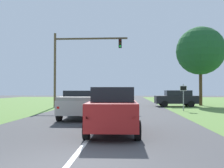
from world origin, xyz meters
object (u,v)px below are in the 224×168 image
at_px(red_suv_near, 113,109).
at_px(pickup_truck_lead, 81,104).
at_px(crossing_suv_far, 176,98).
at_px(oak_tree_right, 200,51).
at_px(traffic_light, 74,58).
at_px(keep_moving_sign, 183,94).

relative_size(red_suv_near, pickup_truck_lead, 0.96).
distance_m(pickup_truck_lead, crossing_suv_far, 14.52).
relative_size(oak_tree_right, crossing_suv_far, 2.03).
distance_m(traffic_light, oak_tree_right, 14.69).
xyz_separation_m(red_suv_near, traffic_light, (-4.93, 14.95, 4.09)).
height_order(red_suv_near, oak_tree_right, oak_tree_right).
xyz_separation_m(keep_moving_sign, crossing_suv_far, (0.51, 5.73, -0.56)).
height_order(red_suv_near, traffic_light, traffic_light).
xyz_separation_m(oak_tree_right, crossing_suv_far, (-3.17, -1.94, -5.44)).
relative_size(pickup_truck_lead, traffic_light, 0.65).
bearing_deg(crossing_suv_far, red_suv_near, -109.29).
bearing_deg(pickup_truck_lead, traffic_light, 104.66).
relative_size(traffic_light, keep_moving_sign, 3.34).
height_order(traffic_light, oak_tree_right, oak_tree_right).
relative_size(traffic_light, oak_tree_right, 0.84).
xyz_separation_m(pickup_truck_lead, crossing_suv_far, (8.34, 11.88, -0.01)).
distance_m(oak_tree_right, crossing_suv_far, 6.58).
relative_size(pickup_truck_lead, oak_tree_right, 0.55).
height_order(traffic_light, keep_moving_sign, traffic_light).
xyz_separation_m(pickup_truck_lead, oak_tree_right, (11.51, 13.82, 5.43)).
xyz_separation_m(keep_moving_sign, oak_tree_right, (3.67, 7.66, 4.88)).
bearing_deg(traffic_light, crossing_suv_far, 10.90).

